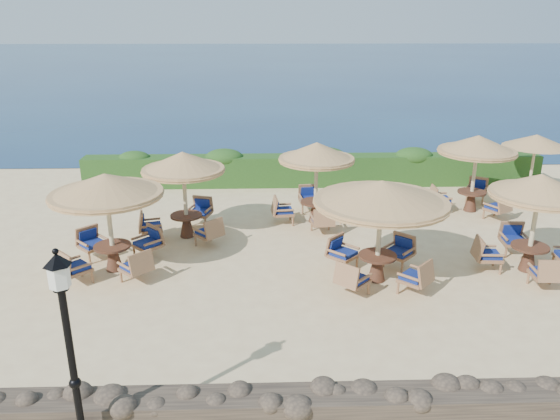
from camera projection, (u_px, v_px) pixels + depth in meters
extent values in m
plane|color=beige|center=(335.00, 260.00, 15.08)|extent=(120.00, 120.00, 0.00)
plane|color=#0A2145|center=(276.00, 62.00, 81.02)|extent=(160.00, 160.00, 0.00)
cube|color=#1B3F14|center=(313.00, 170.00, 21.66)|extent=(18.00, 0.90, 1.20)
cube|color=brown|center=(382.00, 403.00, 9.16)|extent=(15.00, 0.65, 0.44)
cylinder|color=black|center=(72.00, 363.00, 8.01)|extent=(0.11, 0.11, 2.40)
cylinder|color=silver|center=(59.00, 275.00, 7.53)|extent=(0.30, 0.30, 0.36)
cone|color=black|center=(57.00, 259.00, 7.45)|extent=(0.40, 0.40, 0.18)
cylinder|color=beige|center=(532.00, 170.00, 19.83)|extent=(0.10, 0.10, 2.20)
cone|color=#9D7141|center=(536.00, 141.00, 19.47)|extent=(2.30, 2.30, 0.45)
cylinder|color=beige|center=(110.00, 228.00, 14.12)|extent=(0.12, 0.12, 2.40)
cone|color=#9D7141|center=(105.00, 184.00, 13.73)|extent=(2.90, 2.90, 0.55)
cylinder|color=#9D7141|center=(107.00, 195.00, 13.82)|extent=(2.84, 2.84, 0.14)
cylinder|color=#4F2C1C|center=(112.00, 246.00, 14.30)|extent=(0.96, 0.96, 0.06)
cone|color=#4F2C1C|center=(114.00, 258.00, 14.41)|extent=(0.44, 0.44, 0.64)
cylinder|color=beige|center=(379.00, 237.00, 13.54)|extent=(0.12, 0.12, 2.40)
cone|color=#9D7141|center=(382.00, 191.00, 13.15)|extent=(3.35, 3.35, 0.55)
cylinder|color=#9D7141|center=(381.00, 202.00, 13.24)|extent=(3.28, 3.28, 0.14)
cylinder|color=#4F2C1C|center=(378.00, 256.00, 13.71)|extent=(0.96, 0.96, 0.06)
cone|color=#4F2C1C|center=(377.00, 268.00, 13.83)|extent=(0.44, 0.44, 0.64)
cylinder|color=beige|center=(533.00, 228.00, 14.09)|extent=(0.12, 0.12, 2.40)
cone|color=#9D7141|center=(541.00, 184.00, 13.69)|extent=(2.48, 2.48, 0.55)
cylinder|color=#9D7141|center=(539.00, 195.00, 13.79)|extent=(2.43, 2.43, 0.14)
cylinder|color=#4F2C1C|center=(530.00, 247.00, 14.26)|extent=(0.96, 0.96, 0.06)
cone|color=#4F2C1C|center=(528.00, 259.00, 14.38)|extent=(0.44, 0.44, 0.64)
cylinder|color=beige|center=(185.00, 199.00, 16.32)|extent=(0.12, 0.12, 2.40)
cone|color=#9D7141|center=(183.00, 161.00, 15.93)|extent=(2.47, 2.47, 0.55)
cylinder|color=#9D7141|center=(183.00, 170.00, 16.02)|extent=(2.42, 2.42, 0.14)
cylinder|color=#4F2C1C|center=(186.00, 215.00, 16.50)|extent=(0.96, 0.96, 0.06)
cone|color=#4F2C1C|center=(187.00, 226.00, 16.62)|extent=(0.44, 0.44, 0.64)
cylinder|color=beige|center=(316.00, 187.00, 17.53)|extent=(0.12, 0.12, 2.40)
cone|color=#9D7141|center=(317.00, 151.00, 17.13)|extent=(2.43, 2.43, 0.55)
cylinder|color=#9D7141|center=(317.00, 159.00, 17.23)|extent=(2.38, 2.38, 0.14)
cylinder|color=#4F2C1C|center=(316.00, 202.00, 17.70)|extent=(0.96, 0.96, 0.06)
cone|color=#4F2C1C|center=(315.00, 212.00, 17.82)|extent=(0.44, 0.44, 0.64)
cylinder|color=beige|center=(474.00, 177.00, 18.54)|extent=(0.12, 0.12, 2.40)
cone|color=#9D7141|center=(478.00, 143.00, 18.14)|extent=(2.60, 2.60, 0.55)
cylinder|color=#9D7141|center=(477.00, 152.00, 18.24)|extent=(2.55, 2.55, 0.14)
cylinder|color=#4F2C1C|center=(472.00, 192.00, 18.71)|extent=(0.96, 0.96, 0.06)
cone|color=#4F2C1C|center=(471.00, 202.00, 18.83)|extent=(0.44, 0.44, 0.64)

